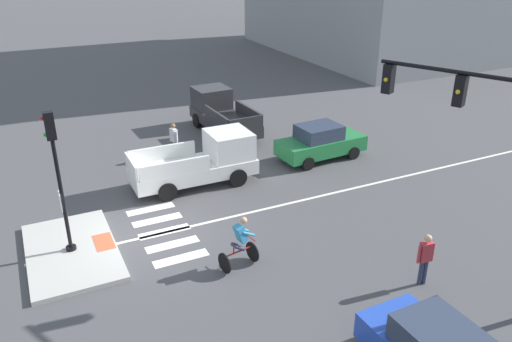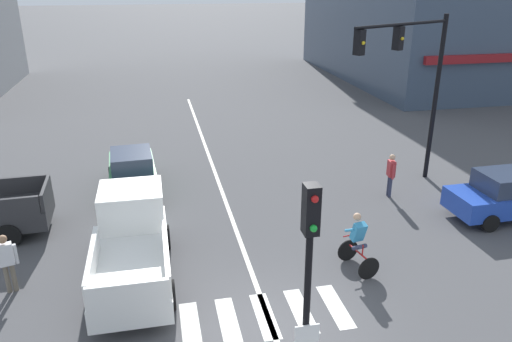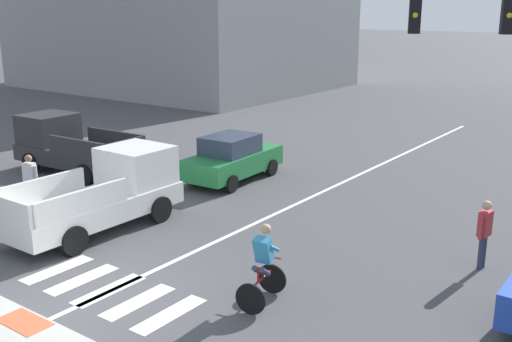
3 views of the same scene
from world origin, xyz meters
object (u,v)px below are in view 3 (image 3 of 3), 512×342
pickup_truck_charcoal_cross_left (69,146)px  pickup_truck_white_westbound_near (107,193)px  car_green_westbound_far (232,158)px  pedestrian_at_curb_left (30,177)px  cyclist (263,263)px  pedestrian_waiting_far_side (484,229)px

pickup_truck_charcoal_cross_left → pickup_truck_white_westbound_near: bearing=-28.2°
car_green_westbound_far → pedestrian_at_curb_left: pedestrian_at_curb_left is taller
cyclist → pedestrian_waiting_far_side: size_ratio=1.01×
pickup_truck_charcoal_cross_left → pickup_truck_white_westbound_near: (5.71, -3.06, 0.00)m
cyclist → pedestrian_at_curb_left: (-9.30, 0.83, 0.11)m
pedestrian_at_curb_left → pedestrian_waiting_far_side: 12.97m
pickup_truck_white_westbound_near → pedestrian_at_curb_left: 3.16m
cyclist → pedestrian_waiting_far_side: (3.16, 4.42, 0.11)m
pickup_truck_white_westbound_near → cyclist: (6.15, -1.14, -0.11)m
pedestrian_at_curb_left → pickup_truck_charcoal_cross_left: bearing=127.3°
pickup_truck_white_westbound_near → pedestrian_at_curb_left: pickup_truck_white_westbound_near is taller
cyclist → pedestrian_at_curb_left: bearing=174.9°
pickup_truck_white_westbound_near → pedestrian_at_curb_left: (-3.15, -0.31, 0.00)m
cyclist → pedestrian_waiting_far_side: bearing=54.5°
pickup_truck_white_westbound_near → pedestrian_waiting_far_side: size_ratio=3.06×
pedestrian_waiting_far_side → pedestrian_at_curb_left: bearing=-163.9°
pickup_truck_white_westbound_near → cyclist: bearing=-10.5°
pickup_truck_charcoal_cross_left → cyclist: size_ratio=3.08×
pickup_truck_white_westbound_near → pedestrian_waiting_far_side: pickup_truck_white_westbound_near is taller
car_green_westbound_far → pedestrian_at_curb_left: (-3.03, -6.04, 0.17)m
pickup_truck_charcoal_cross_left → cyclist: bearing=-19.5°
pedestrian_waiting_far_side → pickup_truck_white_westbound_near: bearing=-160.6°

